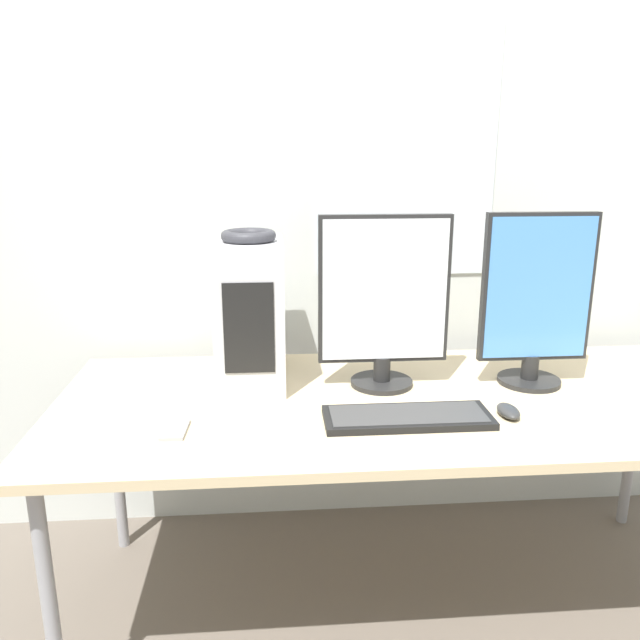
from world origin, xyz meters
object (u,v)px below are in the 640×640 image
Objects in this scene: pc_tower at (251,312)px; monitor_right_near at (536,301)px; keyboard at (407,417)px; headphones at (248,236)px; cell_phone at (175,430)px; mouse at (508,411)px; monitor_main at (384,301)px.

monitor_right_near is (0.90, -0.11, 0.05)m from pc_tower.
keyboard is at bearing -150.37° from monitor_right_near.
headphones is 0.64m from cell_phone.
monitor_right_near is 0.40m from mouse.
pc_tower is at bearing 172.78° from monitor_right_near.
monitor_main is 1.17× the size of keyboard.
headphones is 0.47m from monitor_main.
headphones is 0.37× the size of keyboard.
headphones is (-0.00, 0.00, 0.25)m from pc_tower.
mouse is (0.29, 0.01, 0.00)m from keyboard.
headphones reaches higher than keyboard.
cell_phone is (-0.62, -0.30, -0.27)m from monitor_main.
pc_tower is 0.43m from monitor_main.
keyboard is at bearing -40.38° from pc_tower.
headphones is at bearing 139.56° from keyboard.
keyboard is at bearing -40.44° from headphones.
monitor_right_near reaches higher than cell_phone.
keyboard is (0.44, -0.37, -0.22)m from pc_tower.
monitor_right_near reaches higher than pc_tower.
headphones is 0.32× the size of monitor_main.
monitor_right_near is at bearing -7.27° from headphones.
cell_phone is (-0.93, -0.03, -0.01)m from mouse.
pc_tower is 0.25m from headphones.
headphones is at bearing 172.73° from monitor_right_near.
mouse is at bearing 4.40° from cell_phone.
keyboard is 3.80× the size of cell_phone.
mouse is at bearing 2.01° from keyboard.
headphones reaches higher than pc_tower.
monitor_main is at bearing 177.47° from monitor_right_near.
keyboard reaches higher than cell_phone.
cell_phone is (-0.64, -0.02, -0.01)m from keyboard.
pc_tower is at bearing 153.61° from mouse.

